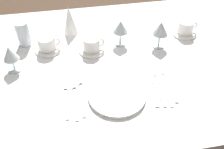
# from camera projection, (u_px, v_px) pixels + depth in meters

# --- Properties ---
(ground_plane) EXTENTS (6.00, 6.00, 0.00)m
(ground_plane) POSITION_uv_depth(u_px,v_px,m) (112.00, 143.00, 1.82)
(ground_plane) COLOR #4C3828
(dining_table) EXTENTS (1.80, 1.11, 0.74)m
(dining_table) POSITION_uv_depth(u_px,v_px,m) (113.00, 72.00, 1.37)
(dining_table) COLOR white
(dining_table) RESTS_ON ground
(dinner_plate) EXTENTS (0.25, 0.25, 0.02)m
(dinner_plate) POSITION_uv_depth(u_px,v_px,m) (117.00, 95.00, 1.13)
(dinner_plate) COLOR white
(dinner_plate) RESTS_ON dining_table
(fork_outer) EXTENTS (0.02, 0.23, 0.00)m
(fork_outer) POSITION_uv_depth(u_px,v_px,m) (82.00, 95.00, 1.14)
(fork_outer) COLOR beige
(fork_outer) RESTS_ON dining_table
(fork_inner) EXTENTS (0.02, 0.22, 0.00)m
(fork_inner) POSITION_uv_depth(u_px,v_px,m) (75.00, 99.00, 1.12)
(fork_inner) COLOR beige
(fork_inner) RESTS_ON dining_table
(fork_salad) EXTENTS (0.02, 0.20, 0.00)m
(fork_salad) POSITION_uv_depth(u_px,v_px,m) (66.00, 99.00, 1.12)
(fork_salad) COLOR beige
(fork_salad) RESTS_ON dining_table
(dinner_knife) EXTENTS (0.03, 0.22, 0.00)m
(dinner_knife) POSITION_uv_depth(u_px,v_px,m) (151.00, 89.00, 1.16)
(dinner_knife) COLOR beige
(dinner_knife) RESTS_ON dining_table
(spoon_soup) EXTENTS (0.03, 0.21, 0.01)m
(spoon_soup) POSITION_uv_depth(u_px,v_px,m) (155.00, 85.00, 1.18)
(spoon_soup) COLOR beige
(spoon_soup) RESTS_ON dining_table
(spoon_dessert) EXTENTS (0.03, 0.23, 0.01)m
(spoon_dessert) POSITION_uv_depth(u_px,v_px,m) (161.00, 83.00, 1.19)
(spoon_dessert) COLOR beige
(spoon_dessert) RESTS_ON dining_table
(spoon_tea) EXTENTS (0.03, 0.21, 0.01)m
(spoon_tea) POSITION_uv_depth(u_px,v_px,m) (168.00, 81.00, 1.20)
(spoon_tea) COLOR beige
(spoon_tea) RESTS_ON dining_table
(saucer_left) EXTENTS (0.13, 0.13, 0.01)m
(saucer_left) POSITION_uv_depth(u_px,v_px,m) (184.00, 33.00, 1.48)
(saucer_left) COLOR white
(saucer_left) RESTS_ON dining_table
(coffee_cup_left) EXTENTS (0.11, 0.08, 0.07)m
(coffee_cup_left) POSITION_uv_depth(u_px,v_px,m) (186.00, 27.00, 1.45)
(coffee_cup_left) COLOR white
(coffee_cup_left) RESTS_ON saucer_left
(saucer_right) EXTENTS (0.13, 0.13, 0.01)m
(saucer_right) POSITION_uv_depth(u_px,v_px,m) (92.00, 50.00, 1.37)
(saucer_right) COLOR white
(saucer_right) RESTS_ON dining_table
(coffee_cup_right) EXTENTS (0.11, 0.09, 0.07)m
(coffee_cup_right) POSITION_uv_depth(u_px,v_px,m) (92.00, 44.00, 1.34)
(coffee_cup_right) COLOR white
(coffee_cup_right) RESTS_ON saucer_right
(saucer_far) EXTENTS (0.13, 0.13, 0.01)m
(saucer_far) POSITION_uv_depth(u_px,v_px,m) (48.00, 50.00, 1.37)
(saucer_far) COLOR white
(saucer_far) RESTS_ON dining_table
(coffee_cup_far) EXTENTS (0.11, 0.09, 0.07)m
(coffee_cup_far) POSITION_uv_depth(u_px,v_px,m) (47.00, 43.00, 1.34)
(coffee_cup_far) COLOR white
(coffee_cup_far) RESTS_ON saucer_far
(wine_glass_centre) EXTENTS (0.08, 0.08, 0.15)m
(wine_glass_centre) POSITION_uv_depth(u_px,v_px,m) (161.00, 29.00, 1.33)
(wine_glass_centre) COLOR silver
(wine_glass_centre) RESTS_ON dining_table
(wine_glass_left) EXTENTS (0.07, 0.07, 0.13)m
(wine_glass_left) POSITION_uv_depth(u_px,v_px,m) (10.00, 54.00, 1.20)
(wine_glass_left) COLOR silver
(wine_glass_left) RESTS_ON dining_table
(wine_glass_right) EXTENTS (0.08, 0.08, 0.14)m
(wine_glass_right) POSITION_uv_depth(u_px,v_px,m) (121.00, 28.00, 1.35)
(wine_glass_right) COLOR silver
(wine_glass_right) RESTS_ON dining_table
(drink_tumbler) EXTENTS (0.07, 0.07, 0.13)m
(drink_tumbler) POSITION_uv_depth(u_px,v_px,m) (23.00, 34.00, 1.37)
(drink_tumbler) COLOR silver
(drink_tumbler) RESTS_ON dining_table
(napkin_folded) EXTENTS (0.08, 0.08, 0.16)m
(napkin_folded) POSITION_uv_depth(u_px,v_px,m) (70.00, 20.00, 1.44)
(napkin_folded) COLOR white
(napkin_folded) RESTS_ON dining_table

